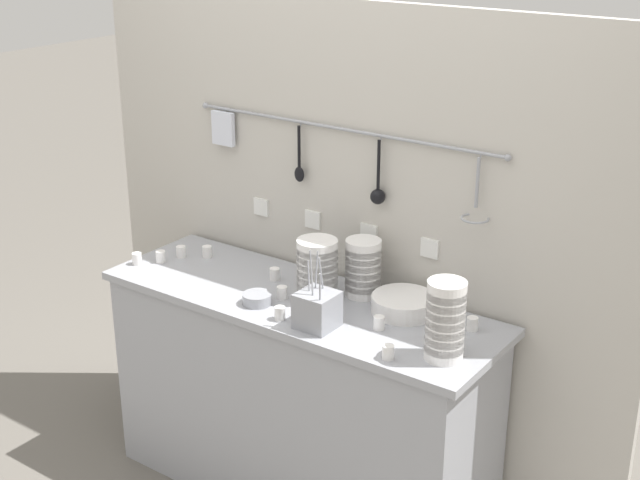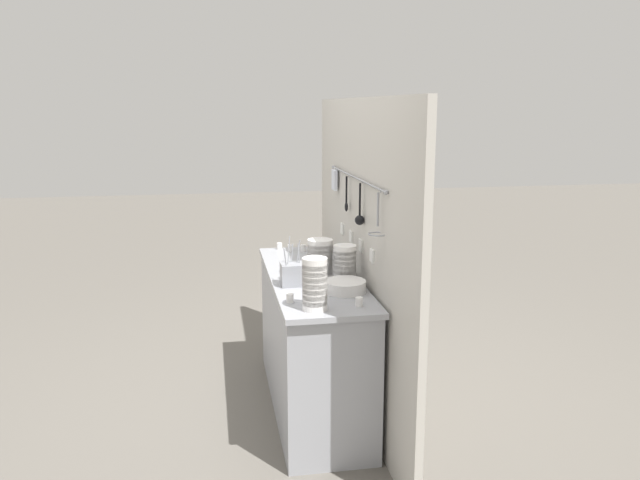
% 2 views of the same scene
% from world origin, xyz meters
% --- Properties ---
extents(counter, '(1.55, 0.51, 0.85)m').
position_xyz_m(counter, '(0.00, 0.00, 0.43)').
color(counter, '#9EA0A8').
rests_on(counter, ground).
extents(back_wall, '(2.35, 0.11, 1.89)m').
position_xyz_m(back_wall, '(-0.00, 0.29, 0.95)').
color(back_wall, '#BCB7AD').
rests_on(back_wall, ground).
extents(bowl_stack_short_front, '(0.13, 0.13, 0.22)m').
position_xyz_m(bowl_stack_short_front, '(0.17, 0.16, 0.96)').
color(bowl_stack_short_front, white).
rests_on(bowl_stack_short_front, counter).
extents(bowl_stack_nested_right, '(0.15, 0.15, 0.23)m').
position_xyz_m(bowl_stack_nested_right, '(0.05, 0.04, 0.96)').
color(bowl_stack_nested_right, white).
rests_on(bowl_stack_nested_right, counter).
extents(bowl_stack_wide_centre, '(0.13, 0.13, 0.27)m').
position_xyz_m(bowl_stack_wide_centre, '(0.64, -0.09, 0.98)').
color(bowl_stack_wide_centre, white).
rests_on(bowl_stack_wide_centre, counter).
extents(plate_stack, '(0.23, 0.23, 0.06)m').
position_xyz_m(plate_stack, '(0.37, 0.12, 0.88)').
color(plate_stack, white).
rests_on(plate_stack, counter).
extents(steel_mixing_bowl, '(0.11, 0.11, 0.04)m').
position_xyz_m(steel_mixing_bowl, '(-0.10, -0.12, 0.87)').
color(steel_mixing_bowl, '#93969E').
rests_on(steel_mixing_bowl, counter).
extents(cutlery_caddy, '(0.13, 0.13, 0.28)m').
position_xyz_m(cutlery_caddy, '(0.19, -0.15, 0.91)').
color(cutlery_caddy, '#93969E').
rests_on(cutlery_caddy, counter).
extents(cup_by_caddy, '(0.04, 0.04, 0.05)m').
position_xyz_m(cup_by_caddy, '(-0.72, -0.12, 0.87)').
color(cup_by_caddy, white).
rests_on(cup_by_caddy, counter).
extents(cup_back_right, '(0.04, 0.04, 0.05)m').
position_xyz_m(cup_back_right, '(0.05, -0.18, 0.87)').
color(cup_back_right, white).
rests_on(cup_back_right, counter).
extents(cup_edge_far, '(0.04, 0.04, 0.05)m').
position_xyz_m(cup_edge_far, '(0.37, -0.04, 0.87)').
color(cup_edge_far, white).
rests_on(cup_edge_far, counter).
extents(cup_mid_row, '(0.04, 0.04, 0.05)m').
position_xyz_m(cup_mid_row, '(-0.05, -0.04, 0.87)').
color(cup_mid_row, white).
rests_on(cup_mid_row, counter).
extents(cup_back_left, '(0.04, 0.04, 0.05)m').
position_xyz_m(cup_back_left, '(0.50, -0.20, 0.87)').
color(cup_back_left, white).
rests_on(cup_back_left, counter).
extents(cup_centre, '(0.04, 0.04, 0.05)m').
position_xyz_m(cup_centre, '(-0.18, 0.08, 0.87)').
color(cup_centre, white).
rests_on(cup_centre, counter).
extents(cup_beside_plates, '(0.04, 0.04, 0.05)m').
position_xyz_m(cup_beside_plates, '(-0.66, -0.05, 0.87)').
color(cup_beside_plates, white).
rests_on(cup_beside_plates, counter).
extents(cup_front_right, '(0.04, 0.04, 0.05)m').
position_xyz_m(cup_front_right, '(-0.63, 0.04, 0.87)').
color(cup_front_right, white).
rests_on(cup_front_right, counter).
extents(cup_front_left, '(0.04, 0.04, 0.05)m').
position_xyz_m(cup_front_left, '(-0.54, 0.10, 0.87)').
color(cup_front_left, white).
rests_on(cup_front_left, counter).
extents(cup_edge_near, '(0.04, 0.04, 0.05)m').
position_xyz_m(cup_edge_near, '(0.63, 0.14, 0.87)').
color(cup_edge_near, white).
rests_on(cup_edge_near, counter).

